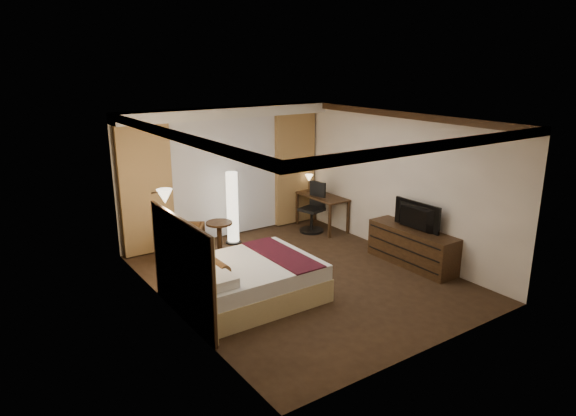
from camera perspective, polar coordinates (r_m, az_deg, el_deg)
floor at (r=8.86m, az=1.48°, el=-7.76°), size 4.50×5.50×0.01m
ceiling at (r=8.15m, az=1.62°, el=9.87°), size 4.50×5.50×0.01m
back_wall at (r=10.68m, az=-7.18°, el=3.92°), size 4.50×0.02×2.70m
left_wall at (r=7.36m, az=-12.77°, el=-1.98°), size 0.02×5.50×2.70m
right_wall at (r=9.86m, az=12.19°, el=2.65°), size 0.02×5.50×2.70m
crown_molding at (r=8.16m, az=1.62°, el=9.45°), size 4.50×5.50×0.12m
soffit at (r=10.27m, az=-6.77°, el=10.51°), size 4.50×0.50×0.20m
curtain_sheer at (r=10.64m, az=-6.96°, el=3.32°), size 2.48×0.04×2.45m
curtain_left_drape at (r=9.93m, az=-15.50°, el=1.93°), size 1.00×0.14×2.45m
curtain_right_drape at (r=11.45m, az=0.74°, el=4.36°), size 1.00×0.14×2.45m
wall_sconce at (r=7.90m, az=-13.54°, el=1.26°), size 0.24×0.24×0.24m
bed at (r=8.02m, az=-4.44°, el=-8.08°), size 2.08×1.62×0.61m
headboard at (r=7.42m, az=-11.58°, el=-6.70°), size 0.12×1.92×1.50m
armchair at (r=9.74m, az=-11.50°, el=-3.58°), size 0.94×0.93×0.71m
side_table at (r=10.10m, az=-7.62°, el=-3.10°), size 0.52×0.52×0.57m
floor_lamp at (r=10.32m, az=-6.19°, el=0.03°), size 0.31×0.31×1.48m
desk at (r=11.28m, az=3.79°, el=-0.45°), size 0.55×1.27×0.75m
desk_lamp at (r=11.50m, az=2.35°, el=2.71°), size 0.18×0.18×0.34m
office_chair at (r=11.00m, az=2.65°, el=0.04°), size 0.63×0.63×1.08m
dresser at (r=9.55m, az=13.62°, el=-4.21°), size 0.50×1.76×0.68m
television at (r=9.33m, az=13.75°, el=-0.63°), size 0.59×1.01×0.13m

